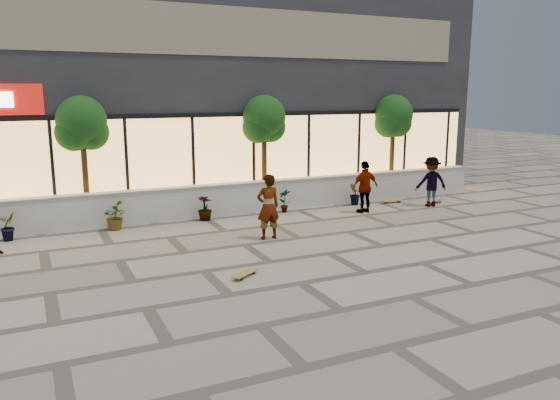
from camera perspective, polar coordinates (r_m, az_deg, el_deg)
name	(u,v)px	position (r m, az deg, el deg)	size (l,w,h in m)	color
ground	(301,283)	(11.81, 2.21, -8.68)	(80.00, 80.00, 0.00)	gray
planter_wall	(203,201)	(17.95, -8.07, -0.09)	(22.00, 0.42, 1.04)	silver
retail_building	(159,86)	(22.91, -12.49, 11.57)	(24.00, 9.17, 8.50)	#24252A
shrub_b	(8,226)	(16.71, -26.51, -2.45)	(0.45, 0.36, 0.81)	#113310
shrub_c	(114,216)	(16.84, -16.97, -1.64)	(0.73, 0.63, 0.81)	#113310
shrub_d	(205,208)	(17.43, -7.84, -0.82)	(0.45, 0.45, 0.81)	#113310
shrub_e	(285,201)	(18.43, 0.49, -0.06)	(0.43, 0.29, 0.81)	#113310
shrub_f	(355,194)	(19.79, 7.82, 0.62)	(0.45, 0.36, 0.81)	#113310
tree_midwest	(82,127)	(17.65, -19.99, 7.22)	(1.60, 1.50, 3.92)	#4A331A
tree_mideast	(264,122)	(19.16, -1.68, 8.16)	(1.60, 1.50, 3.92)	#4A331A
tree_east	(393,119)	(21.93, 11.76, 8.32)	(1.60, 1.50, 3.92)	#4A331A
skater_center	(268,207)	(15.01, -1.25, -0.71)	(0.66, 0.44, 1.82)	white
skater_right_near	(365,187)	(18.52, 8.88, 1.35)	(1.03, 0.43, 1.76)	white
skater_right_far	(431,182)	(20.08, 15.52, 1.86)	(1.14, 0.66, 1.77)	maroon
skateboard_center	(245,273)	(12.18, -3.65, -7.67)	(0.77, 0.61, 0.10)	olive
skateboard_right_near	(393,201)	(20.49, 11.70, -0.05)	(0.86, 0.28, 0.10)	#9E6833
skateboard_right_far	(434,201)	(20.76, 15.81, -0.11)	(0.85, 0.38, 0.10)	#5F4783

